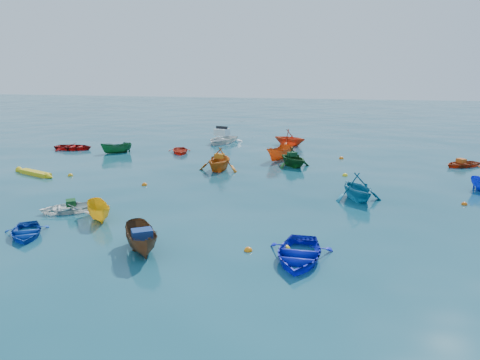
% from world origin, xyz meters
% --- Properties ---
extents(ground, '(160.00, 160.00, 0.00)m').
position_xyz_m(ground, '(0.00, 0.00, 0.00)').
color(ground, '#0B3F50').
rests_on(ground, ground).
extents(dinghy_blue_sw, '(2.94, 3.17, 0.54)m').
position_xyz_m(dinghy_blue_sw, '(-7.15, -4.90, 0.00)').
color(dinghy_blue_sw, '#0D3AA5').
rests_on(dinghy_blue_sw, ground).
extents(dinghy_white_near, '(3.38, 3.17, 0.57)m').
position_xyz_m(dinghy_white_near, '(-7.24, -1.43, 0.00)').
color(dinghy_white_near, white).
rests_on(dinghy_white_near, ground).
extents(sampan_brown_mid, '(2.50, 3.07, 1.13)m').
position_xyz_m(sampan_brown_mid, '(-1.68, -5.44, 0.00)').
color(sampan_brown_mid, '#51341D').
rests_on(sampan_brown_mid, ground).
extents(dinghy_blue_se, '(2.53, 3.49, 0.71)m').
position_xyz_m(dinghy_blue_se, '(4.31, -5.05, 0.00)').
color(dinghy_blue_se, '#0F1AC2').
rests_on(dinghy_blue_se, ground).
extents(dinghy_orange_w, '(2.99, 3.39, 1.66)m').
position_xyz_m(dinghy_orange_w, '(-2.30, 9.06, 0.00)').
color(dinghy_orange_w, orange).
rests_on(dinghy_orange_w, ground).
extents(sampan_yellow_mid, '(2.25, 2.56, 0.96)m').
position_xyz_m(sampan_yellow_mid, '(-5.17, -2.28, 0.00)').
color(sampan_yellow_mid, yellow).
rests_on(sampan_yellow_mid, ground).
extents(dinghy_cyan_se, '(3.50, 3.71, 1.54)m').
position_xyz_m(dinghy_cyan_se, '(6.69, 3.61, 0.00)').
color(dinghy_cyan_se, teal).
rests_on(dinghy_cyan_se, ground).
extents(dinghy_red_nw, '(3.30, 2.43, 0.66)m').
position_xyz_m(dinghy_red_nw, '(-16.39, 14.25, 0.00)').
color(dinghy_red_nw, '#A00F0D').
rests_on(dinghy_red_nw, ground).
extents(sampan_orange_n, '(2.32, 3.34, 1.21)m').
position_xyz_m(sampan_orange_n, '(1.32, 13.40, 0.00)').
color(sampan_orange_n, '#D25413').
rests_on(sampan_orange_n, ground).
extents(dinghy_green_n, '(3.63, 3.67, 1.46)m').
position_xyz_m(dinghy_green_n, '(2.51, 11.29, 0.00)').
color(dinghy_green_n, '#104718').
rests_on(dinghy_green_n, ground).
extents(dinghy_red_ne, '(3.35, 3.13, 0.57)m').
position_xyz_m(dinghy_red_ne, '(14.25, 13.75, 0.00)').
color(dinghy_red_ne, '#9F2D0D').
rests_on(dinghy_red_ne, ground).
extents(dinghy_red_far, '(2.74, 3.15, 0.55)m').
position_xyz_m(dinghy_red_far, '(-7.06, 14.72, 0.00)').
color(dinghy_red_far, red).
rests_on(dinghy_red_far, ground).
extents(dinghy_orange_far, '(3.69, 3.46, 1.56)m').
position_xyz_m(dinghy_orange_far, '(1.34, 20.12, 0.00)').
color(dinghy_orange_far, '#F14516').
rests_on(dinghy_orange_far, ground).
extents(sampan_green_far, '(2.58, 2.24, 0.97)m').
position_xyz_m(sampan_green_far, '(-12.08, 13.52, 0.00)').
color(sampan_green_far, '#135429').
rests_on(sampan_green_far, ground).
extents(kayak_yellow, '(3.48, 1.85, 0.35)m').
position_xyz_m(kayak_yellow, '(-13.72, 5.16, 0.00)').
color(kayak_yellow, yellow).
rests_on(kayak_yellow, ground).
extents(motorboat_white, '(3.89, 4.71, 1.45)m').
position_xyz_m(motorboat_white, '(-4.92, 20.31, 0.00)').
color(motorboat_white, white).
rests_on(motorboat_white, ground).
extents(tarp_green_a, '(0.70, 0.74, 0.29)m').
position_xyz_m(tarp_green_a, '(-7.16, -1.38, 0.43)').
color(tarp_green_a, '#11471C').
rests_on(tarp_green_a, dinghy_white_near).
extents(tarp_blue_a, '(0.95, 0.89, 0.37)m').
position_xyz_m(tarp_blue_a, '(-1.60, -5.56, 0.75)').
color(tarp_blue_a, navy).
rests_on(tarp_blue_a, sampan_brown_mid).
extents(tarp_orange_a, '(0.66, 0.52, 0.30)m').
position_xyz_m(tarp_orange_a, '(-2.29, 9.11, 0.98)').
color(tarp_orange_a, orange).
rests_on(tarp_orange_a, dinghy_orange_w).
extents(tarp_green_b, '(0.74, 0.72, 0.29)m').
position_xyz_m(tarp_green_b, '(2.44, 11.37, 0.87)').
color(tarp_green_b, '#0F3F1C').
rests_on(tarp_green_b, dinghy_green_n).
extents(tarp_orange_b, '(0.70, 0.74, 0.29)m').
position_xyz_m(tarp_orange_b, '(14.17, 13.70, 0.43)').
color(tarp_orange_b, '#CF5415').
rests_on(tarp_orange_b, dinghy_red_ne).
extents(buoy_ye_a, '(0.36, 0.36, 0.36)m').
position_xyz_m(buoy_ye_a, '(3.74, -4.11, 0.00)').
color(buoy_ye_a, yellow).
rests_on(buoy_ye_a, ground).
extents(buoy_or_b, '(0.33, 0.33, 0.33)m').
position_xyz_m(buoy_or_b, '(2.33, -4.58, 0.00)').
color(buoy_or_b, orange).
rests_on(buoy_or_b, ground).
extents(buoy_ye_b, '(0.34, 0.34, 0.34)m').
position_xyz_m(buoy_ye_b, '(-11.33, 5.40, 0.00)').
color(buoy_ye_b, gold).
rests_on(buoy_ye_b, ground).
extents(buoy_or_c, '(0.34, 0.34, 0.34)m').
position_xyz_m(buoy_or_c, '(-5.66, 4.11, 0.00)').
color(buoy_or_c, orange).
rests_on(buoy_or_c, ground).
extents(buoy_ye_c, '(0.35, 0.35, 0.35)m').
position_xyz_m(buoy_ye_c, '(6.12, 9.10, 0.00)').
color(buoy_ye_c, yellow).
rests_on(buoy_ye_c, ground).
extents(buoy_or_d, '(0.31, 0.31, 0.31)m').
position_xyz_m(buoy_or_d, '(12.09, 3.75, 0.00)').
color(buoy_or_d, '#DA5A0B').
rests_on(buoy_or_d, ground).
extents(buoy_ye_d, '(0.30, 0.30, 0.30)m').
position_xyz_m(buoy_ye_d, '(-12.91, 14.83, 0.00)').
color(buoy_ye_d, yellow).
rests_on(buoy_ye_d, ground).
extents(buoy_or_e, '(0.36, 0.36, 0.36)m').
position_xyz_m(buoy_or_e, '(5.89, 14.84, 0.00)').
color(buoy_or_e, orange).
rests_on(buoy_or_e, ground).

